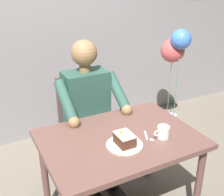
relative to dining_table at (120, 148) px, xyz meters
The scene contains 8 objects.
dining_table is the anchor object (origin of this frame).
chair 0.69m from the dining_table, 90.00° to the right, with size 0.42×0.42×0.91m.
seated_person 0.51m from the dining_table, 90.00° to the right, with size 0.53×0.58×1.26m.
dessert_plate 0.14m from the dining_table, 77.16° to the left, with size 0.24×0.24×0.01m, color silver.
cake_slice 0.17m from the dining_table, 77.08° to the left, with size 0.10×0.14×0.10m.
coffee_cup 0.32m from the dining_table, 151.16° to the left, with size 0.12×0.08×0.08m.
dessert_spoon 0.22m from the dining_table, 147.24° to the left, with size 0.06×0.14×0.01m.
balloon_display 1.44m from the dining_table, 143.24° to the right, with size 0.26×0.34×1.22m.
Camera 1 is at (0.81, 1.44, 1.73)m, focal length 45.57 mm.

